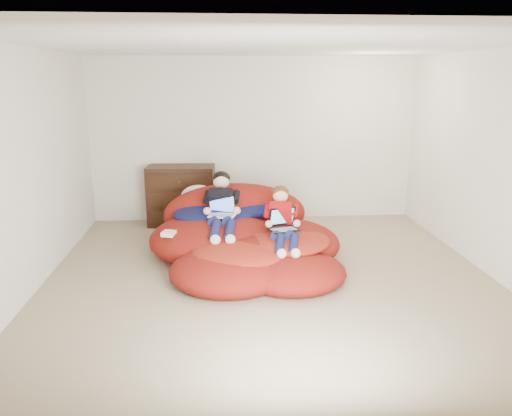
{
  "coord_description": "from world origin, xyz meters",
  "views": [
    {
      "loc": [
        -0.55,
        -5.22,
        2.18
      ],
      "look_at": [
        -0.12,
        0.43,
        0.7
      ],
      "focal_mm": 35.0,
      "sensor_mm": 36.0,
      "label": 1
    }
  ],
  "objects_px": {
    "laptop_black": "(283,224)",
    "beanbag_pile": "(245,240)",
    "younger_boy": "(282,218)",
    "older_boy": "(222,205)",
    "laptop_white": "(222,210)",
    "dresser": "(182,195)"
  },
  "relations": [
    {
      "from": "laptop_black",
      "to": "laptop_white",
      "type": "bearing_deg",
      "value": 150.35
    },
    {
      "from": "laptop_white",
      "to": "laptop_black",
      "type": "height_order",
      "value": "laptop_white"
    },
    {
      "from": "dresser",
      "to": "laptop_black",
      "type": "distance_m",
      "value": 2.37
    },
    {
      "from": "younger_boy",
      "to": "laptop_black",
      "type": "xyz_separation_m",
      "value": [
        0.0,
        -0.05,
        -0.05
      ]
    },
    {
      "from": "dresser",
      "to": "laptop_white",
      "type": "distance_m",
      "value": 1.7
    },
    {
      "from": "dresser",
      "to": "older_boy",
      "type": "height_order",
      "value": "older_boy"
    },
    {
      "from": "laptop_white",
      "to": "younger_boy",
      "type": "bearing_deg",
      "value": -26.39
    },
    {
      "from": "younger_boy",
      "to": "laptop_black",
      "type": "distance_m",
      "value": 0.07
    },
    {
      "from": "older_boy",
      "to": "beanbag_pile",
      "type": "bearing_deg",
      "value": -25.33
    },
    {
      "from": "laptop_black",
      "to": "older_boy",
      "type": "bearing_deg",
      "value": 145.76
    },
    {
      "from": "beanbag_pile",
      "to": "younger_boy",
      "type": "xyz_separation_m",
      "value": [
        0.42,
        -0.29,
        0.35
      ]
    },
    {
      "from": "laptop_white",
      "to": "laptop_black",
      "type": "distance_m",
      "value": 0.81
    },
    {
      "from": "younger_boy",
      "to": "laptop_black",
      "type": "bearing_deg",
      "value": -90.0
    },
    {
      "from": "beanbag_pile",
      "to": "laptop_black",
      "type": "relative_size",
      "value": 6.36
    },
    {
      "from": "laptop_black",
      "to": "beanbag_pile",
      "type": "bearing_deg",
      "value": 140.81
    },
    {
      "from": "beanbag_pile",
      "to": "laptop_black",
      "type": "height_order",
      "value": "beanbag_pile"
    },
    {
      "from": "beanbag_pile",
      "to": "younger_boy",
      "type": "distance_m",
      "value": 0.62
    },
    {
      "from": "laptop_black",
      "to": "dresser",
      "type": "bearing_deg",
      "value": 123.29
    },
    {
      "from": "younger_boy",
      "to": "dresser",
      "type": "bearing_deg",
      "value": 123.98
    },
    {
      "from": "beanbag_pile",
      "to": "older_boy",
      "type": "distance_m",
      "value": 0.52
    },
    {
      "from": "laptop_black",
      "to": "younger_boy",
      "type": "bearing_deg",
      "value": 90.0
    },
    {
      "from": "older_boy",
      "to": "laptop_white",
      "type": "relative_size",
      "value": 2.97
    }
  ]
}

